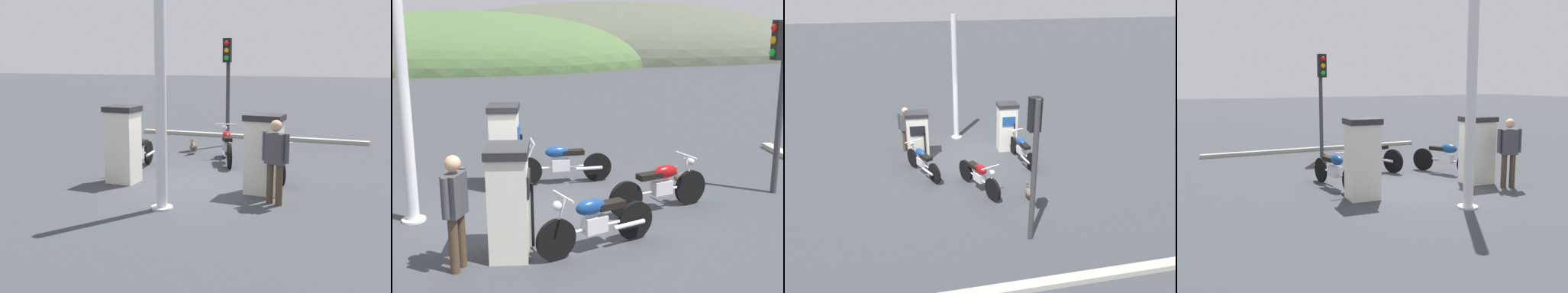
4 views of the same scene
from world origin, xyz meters
TOP-DOWN VIEW (x-y plane):
  - ground_plane at (0.00, 0.00)m, footprint 120.00×120.00m
  - fuel_pump_near at (-0.55, -1.55)m, footprint 0.69×0.82m
  - fuel_pump_far at (-0.55, 1.55)m, footprint 0.69×0.75m
  - motorcycle_near_pump at (0.69, -1.58)m, footprint 1.87×0.88m
  - motorcycle_far_pump at (0.57, 1.69)m, footprint 2.06×0.56m
  - motorcycle_extra at (2.12, -0.16)m, footprint 1.95×0.81m
  - attendant_person at (-1.26, -1.88)m, footprint 0.33×0.56m
  - wandering_duck at (2.94, 1.01)m, footprint 0.47×0.21m
  - roadside_traffic_light at (4.52, 0.40)m, footprint 0.38×0.24m
  - canopy_support_pole at (-2.13, 0.05)m, footprint 0.40×0.40m
  - distant_hill_main at (-3.49, 30.92)m, footprint 29.53×16.87m
  - distant_hill_secondary at (9.15, 36.24)m, footprint 38.91×19.08m

SIDE VIEW (x-z plane):
  - ground_plane at x=0.00m, z-range 0.00..0.00m
  - distant_hill_main at x=-3.49m, z-range -3.88..3.88m
  - distant_hill_secondary at x=9.15m, z-range -4.72..4.72m
  - wandering_duck at x=2.94m, z-range -0.01..0.46m
  - motorcycle_extra at x=2.12m, z-range -0.02..0.94m
  - motorcycle_near_pump at x=0.69m, z-range -0.01..0.93m
  - motorcycle_far_pump at x=0.57m, z-range -0.01..0.93m
  - fuel_pump_near at x=-0.55m, z-range 0.01..1.63m
  - fuel_pump_far at x=-0.55m, z-range 0.01..1.71m
  - attendant_person at x=-1.26m, z-range 0.11..1.72m
  - canopy_support_pole at x=-2.13m, z-range -0.08..4.44m
  - roadside_traffic_light at x=4.52m, z-range 0.62..3.92m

